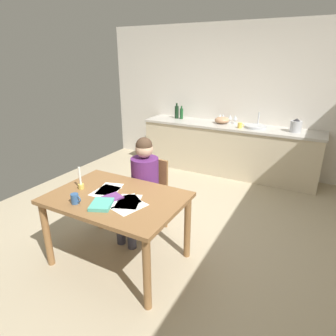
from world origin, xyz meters
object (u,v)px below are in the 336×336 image
Objects in this scene: candlestick at (81,183)px; wine_glass_near_sink at (235,118)px; wine_glass_by_kettle at (230,117)px; book_cookery at (102,204)px; teacup_on_counter at (240,125)px; wine_glass_back_right at (220,116)px; book_magazine at (112,197)px; sink_unit at (256,126)px; person_seated at (142,182)px; coffee_mug at (75,199)px; dining_table at (117,206)px; chair_at_table at (149,191)px; stovetop_kettle at (296,126)px; bottle_vinegar at (181,113)px; mixing_bowl at (222,120)px; bottle_oil at (177,112)px; wine_glass_back_left at (223,117)px.

wine_glass_near_sink reaches higher than candlestick.
wine_glass_by_kettle is (-0.10, 0.00, 0.00)m from wine_glass_near_sink.
teacup_on_counter is (0.43, 3.05, 0.17)m from book_cookery.
wine_glass_back_right is (-0.29, 0.00, 0.00)m from wine_glass_near_sink.
book_magazine is 0.47× the size of sink_unit.
person_seated reaches higher than book_magazine.
dining_table is at bearing 51.25° from coffee_mug.
teacup_on_counter is (0.50, 2.13, 0.44)m from chair_at_table.
book_cookery is 1.03× the size of stovetop_kettle.
bottle_vinegar is (-0.71, 2.51, 0.33)m from person_seated.
teacup_on_counter is (0.87, 2.85, 0.13)m from candlestick.
book_magazine is 1.11× the size of wine_glass_near_sink.
book_magazine is 1.11× the size of wine_glass_by_kettle.
wine_glass_back_right is at bearing 173.49° from stovetop_kettle.
chair_at_table is 2.69m from stovetop_kettle.
sink_unit is (0.91, 3.27, 0.12)m from coffee_mug.
bottle_vinegar is at bearing 178.41° from mixing_bowl.
bottle_oil is at bearing 100.89° from coffee_mug.
bottle_oil is (-0.46, 3.10, 0.20)m from candlestick.
book_magazine is 3.20m from wine_glass_near_sink.
coffee_mug is 0.26m from book_cookery.
chair_at_table is at bearing 79.58° from coffee_mug.
coffee_mug is at bearing -105.52° from sink_unit.
chair_at_table is 3.91× the size of book_cookery.
bottle_vinegar is 0.94× the size of mixing_bowl.
bottle_vinegar is (-0.78, 3.12, 0.24)m from book_magazine.
sink_unit is at bearing 77.30° from dining_table.
stovetop_kettle is at bearing -0.38° from sink_unit.
wine_glass_back_left is (0.28, 3.42, 0.20)m from coffee_mug.
person_seated is 10.87× the size of teacup_on_counter.
dining_table is 11.92× the size of teacup_on_counter.
coffee_mug is at bearing -80.85° from bottle_vinegar.
bottle_oil is at bearing -176.69° from wine_glass_back_left.
book_magazine is at bearing -84.11° from person_seated.
wine_glass_by_kettle is (0.17, 3.17, 0.24)m from book_magazine.
stovetop_kettle is at bearing -8.31° from wine_glass_near_sink.
dining_table is 3.14m from wine_glass_back_right.
wine_glass_near_sink is 0.29m from wine_glass_back_right.
wine_glass_near_sink is at bearing 20.40° from mixing_bowl.
wine_glass_by_kettle reaches higher than chair_at_table.
wine_glass_back_right reaches higher than book_cookery.
wine_glass_back_right is (-0.19, 0.00, 0.00)m from wine_glass_by_kettle.
wine_glass_back_right is at bearing 4.38° from bottle_vinegar.
mixing_bowl is (0.11, 2.49, 0.28)m from person_seated.
stovetop_kettle is (1.30, 3.02, 0.23)m from book_magazine.
person_seated is 7.76× the size of wine_glass_back_right.
bottle_vinegar reaches higher than stovetop_kettle.
bottle_oil is (-0.82, 2.52, 0.35)m from person_seated.
book_magazine is 0.65× the size of mixing_bowl.
wine_glass_back_left is at bearing 89.30° from dining_table.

